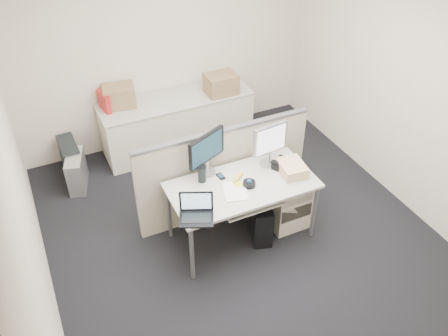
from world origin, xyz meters
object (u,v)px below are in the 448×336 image
desk_phone (283,164)px  laptop (196,210)px  desk (242,189)px  monitor_main (207,154)px

desk_phone → laptop: bearing=164.1°
desk → monitor_main: bearing=128.0°
desk → laptop: bearing=-155.7°
monitor_main → desk_phone: bearing=-41.8°
desk_phone → monitor_main: bearing=129.2°
desk → desk_phone: desk_phone is taller
laptop → monitor_main: bearing=82.1°
desk → laptop: laptop is taller
laptop → desk_phone: 1.20m
desk → monitor_main: size_ratio=3.13×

